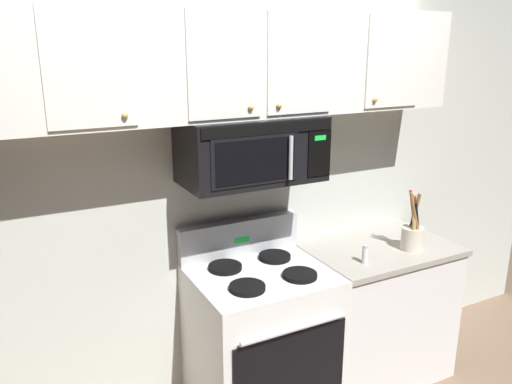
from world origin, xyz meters
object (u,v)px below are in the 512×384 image
at_px(stove_range, 261,341).
at_px(over_range_microwave, 252,149).
at_px(salt_shaker, 365,254).
at_px(utensil_crock_cream, 412,234).

height_order(stove_range, over_range_microwave, over_range_microwave).
xyz_separation_m(over_range_microwave, salt_shaker, (0.59, -0.28, -0.62)).
relative_size(stove_range, salt_shaker, 10.15).
height_order(utensil_crock_cream, salt_shaker, utensil_crock_cream).
height_order(stove_range, utensil_crock_cream, utensil_crock_cream).
distance_m(over_range_microwave, utensil_crock_cream, 1.16).
bearing_deg(over_range_microwave, salt_shaker, -24.99).
relative_size(stove_range, over_range_microwave, 1.47).
distance_m(stove_range, utensil_crock_cream, 1.12).
distance_m(stove_range, over_range_microwave, 1.11).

